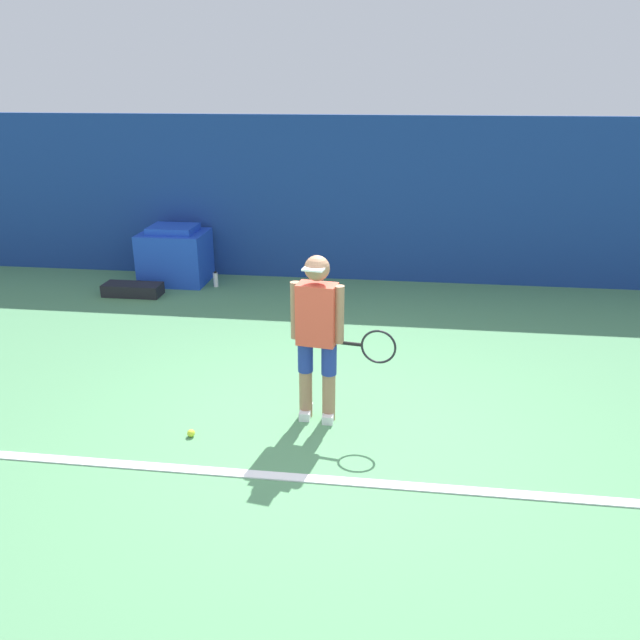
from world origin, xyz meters
TOP-DOWN VIEW (x-y plane):
  - ground_plane at (0.00, 0.00)m, footprint 24.00×24.00m
  - back_wall at (0.00, 4.66)m, footprint 24.00×0.10m
  - court_baseline at (0.00, -0.73)m, footprint 21.60×0.10m
  - tennis_player at (-0.06, 0.23)m, footprint 0.94×0.31m
  - tennis_ball at (-1.13, -0.24)m, footprint 0.07×0.07m
  - covered_chair at (-2.80, 4.15)m, footprint 0.98×0.80m
  - equipment_bag at (-3.21, 3.41)m, footprint 0.84×0.34m
  - water_bottle at (-2.12, 3.97)m, footprint 0.07×0.07m

SIDE VIEW (x-z plane):
  - ground_plane at x=0.00m, z-range 0.00..0.00m
  - court_baseline at x=0.00m, z-range 0.00..0.01m
  - tennis_ball at x=-1.13m, z-range 0.00..0.07m
  - equipment_bag at x=-3.21m, z-range 0.00..0.17m
  - water_bottle at x=-2.12m, z-range -0.01..0.23m
  - covered_chair at x=-2.80m, z-range -0.02..0.86m
  - tennis_player at x=-0.06m, z-range 0.08..1.63m
  - back_wall at x=0.00m, z-range 0.00..2.47m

